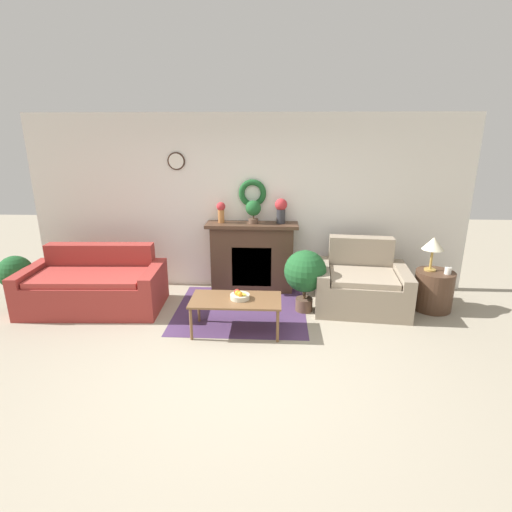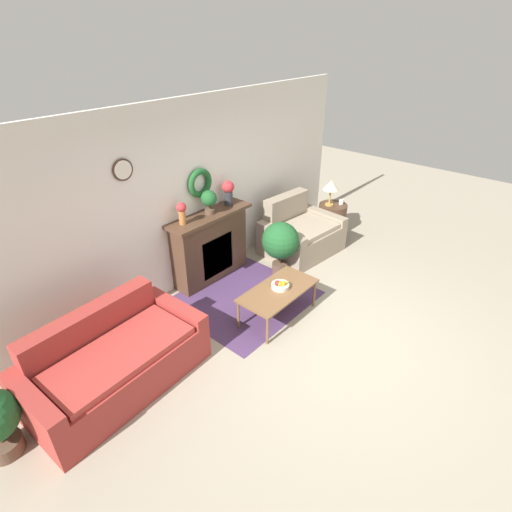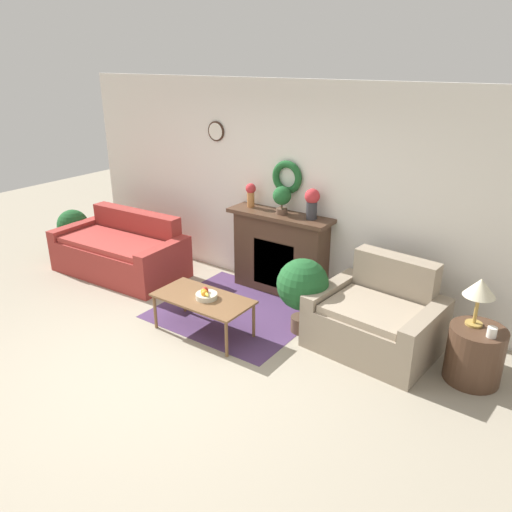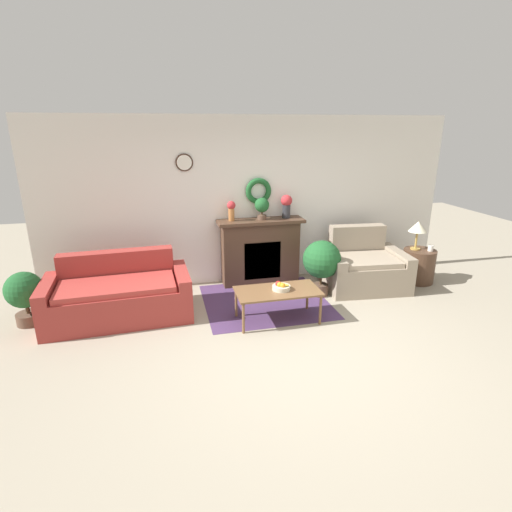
# 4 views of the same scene
# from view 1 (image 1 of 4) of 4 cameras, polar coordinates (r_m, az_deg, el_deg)

# --- Properties ---
(ground_plane) EXTENTS (16.00, 16.00, 0.00)m
(ground_plane) POSITION_cam_1_polar(r_m,az_deg,el_deg) (4.38, -3.62, -16.25)
(ground_plane) COLOR #9E937F
(floor_rug) EXTENTS (1.82, 1.67, 0.01)m
(floor_rug) POSITION_cam_1_polar(r_m,az_deg,el_deg) (5.73, -2.20, -7.68)
(floor_rug) COLOR #4C335B
(floor_rug) RESTS_ON ground_plane
(wall_back) EXTENTS (6.80, 0.15, 2.70)m
(wall_back) POSITION_cam_1_polar(r_m,az_deg,el_deg) (6.27, -1.25, 7.51)
(wall_back) COLOR white
(wall_back) RESTS_ON ground_plane
(fireplace) EXTENTS (1.41, 0.41, 1.09)m
(fireplace) POSITION_cam_1_polar(r_m,az_deg,el_deg) (6.25, -0.56, -0.10)
(fireplace) COLOR #4C3323
(fireplace) RESTS_ON ground_plane
(couch_left) EXTENTS (1.94, 1.05, 0.85)m
(couch_left) POSITION_cam_1_polar(r_m,az_deg,el_deg) (6.14, -22.08, -4.08)
(couch_left) COLOR #9E332D
(couch_left) RESTS_ON ground_plane
(loveseat_right) EXTENTS (1.35, 1.11, 0.95)m
(loveseat_right) POSITION_cam_1_polar(r_m,az_deg,el_deg) (5.91, 14.76, -4.03)
(loveseat_right) COLOR gray
(loveseat_right) RESTS_ON ground_plane
(coffee_table) EXTENTS (1.12, 0.57, 0.44)m
(coffee_table) POSITION_cam_1_polar(r_m,az_deg,el_deg) (4.99, -2.89, -6.55)
(coffee_table) COLOR brown
(coffee_table) RESTS_ON ground_plane
(fruit_bowl) EXTENTS (0.24, 0.24, 0.12)m
(fruit_bowl) POSITION_cam_1_polar(r_m,az_deg,el_deg) (4.95, -2.37, -5.65)
(fruit_bowl) COLOR beige
(fruit_bowl) RESTS_ON coffee_table
(side_table_by_loveseat) EXTENTS (0.53, 0.53, 0.56)m
(side_table_by_loveseat) POSITION_cam_1_polar(r_m,az_deg,el_deg) (6.19, 24.01, -4.50)
(side_table_by_loveseat) COLOR #4C3323
(side_table_by_loveseat) RESTS_ON ground_plane
(table_lamp) EXTENTS (0.30, 0.30, 0.48)m
(table_lamp) POSITION_cam_1_polar(r_m,az_deg,el_deg) (6.01, 24.00, 1.49)
(table_lamp) COLOR #B28E42
(table_lamp) RESTS_ON side_table_by_loveseat
(mug) EXTENTS (0.09, 0.09, 0.10)m
(mug) POSITION_cam_1_polar(r_m,az_deg,el_deg) (6.04, 25.74, -1.90)
(mug) COLOR silver
(mug) RESTS_ON side_table_by_loveseat
(vase_on_mantel_left) EXTENTS (0.13, 0.13, 0.32)m
(vase_on_mantel_left) POSITION_cam_1_polar(r_m,az_deg,el_deg) (6.13, -5.02, 6.47)
(vase_on_mantel_left) COLOR #AD6B38
(vase_on_mantel_left) RESTS_ON fireplace
(vase_on_mantel_right) EXTENTS (0.18, 0.18, 0.38)m
(vase_on_mantel_right) POSITION_cam_1_polar(r_m,az_deg,el_deg) (6.07, 3.59, 6.72)
(vase_on_mantel_right) COLOR #2D2D33
(vase_on_mantel_right) RESTS_ON fireplace
(potted_plant_on_mantel) EXTENTS (0.23, 0.23, 0.35)m
(potted_plant_on_mantel) POSITION_cam_1_polar(r_m,az_deg,el_deg) (6.06, -0.38, 6.68)
(potted_plant_on_mantel) COLOR brown
(potted_plant_on_mantel) RESTS_ON fireplace
(potted_plant_floor_by_couch) EXTENTS (0.48, 0.48, 0.73)m
(potted_plant_floor_by_couch) POSITION_cam_1_polar(r_m,az_deg,el_deg) (6.72, -31.07, -2.42)
(potted_plant_floor_by_couch) COLOR brown
(potted_plant_floor_by_couch) RESTS_ON ground_plane
(potted_plant_floor_by_loveseat) EXTENTS (0.58, 0.58, 0.88)m
(potted_plant_floor_by_loveseat) POSITION_cam_1_polar(r_m,az_deg,el_deg) (5.54, 7.03, -2.41)
(potted_plant_floor_by_loveseat) COLOR brown
(potted_plant_floor_by_loveseat) RESTS_ON ground_plane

